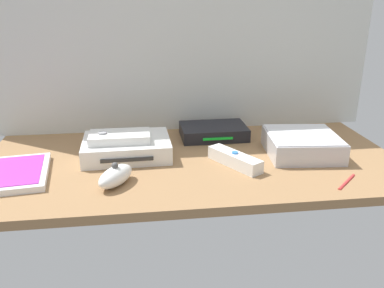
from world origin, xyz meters
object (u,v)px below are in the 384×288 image
at_px(remote_wand, 235,159).
at_px(remote_nunchuk, 116,176).
at_px(game_case, 15,173).
at_px(remote_classic_pad, 120,137).
at_px(game_console, 127,147).
at_px(network_router, 213,131).
at_px(stylus_pen, 347,181).
at_px(mini_computer, 302,144).

height_order(remote_wand, remote_nunchuk, remote_nunchuk).
xyz_separation_m(game_case, remote_wand, (0.49, -0.00, 0.01)).
bearing_deg(remote_classic_pad, game_console, 40.43).
relative_size(remote_wand, remote_nunchuk, 1.35).
distance_m(game_case, network_router, 0.52).
height_order(game_console, stylus_pen, game_console).
bearing_deg(mini_computer, network_router, 141.97).
distance_m(mini_computer, remote_classic_pad, 0.45).
bearing_deg(stylus_pen, remote_wand, 150.98).
bearing_deg(mini_computer, stylus_pen, -78.55).
height_order(game_case, remote_classic_pad, remote_classic_pad).
relative_size(game_console, remote_nunchuk, 1.99).
bearing_deg(mini_computer, remote_nunchuk, -165.45).
bearing_deg(network_router, remote_nunchuk, -134.24).
bearing_deg(remote_classic_pad, mini_computer, -4.48).
distance_m(game_console, network_router, 0.26).
bearing_deg(stylus_pen, mini_computer, 101.45).
distance_m(remote_classic_pad, stylus_pen, 0.52).
distance_m(remote_wand, stylus_pen, 0.25).
relative_size(mini_computer, remote_classic_pad, 1.28).
xyz_separation_m(remote_wand, remote_nunchuk, (-0.27, -0.07, 0.01)).
xyz_separation_m(game_console, remote_nunchuk, (-0.02, -0.16, -0.00)).
height_order(game_console, network_router, game_console).
distance_m(mini_computer, remote_nunchuk, 0.47).
distance_m(game_case, stylus_pen, 0.72).
height_order(mini_computer, stylus_pen, mini_computer).
distance_m(mini_computer, stylus_pen, 0.17).
relative_size(game_console, stylus_pen, 2.38).
bearing_deg(remote_wand, remote_classic_pad, 131.67).
height_order(remote_nunchuk, stylus_pen, remote_nunchuk).
height_order(mini_computer, remote_nunchuk, mini_computer).
xyz_separation_m(game_console, stylus_pen, (0.47, -0.21, -0.02)).
relative_size(game_console, remote_wand, 1.48).
bearing_deg(remote_wand, game_case, 148.60).
bearing_deg(game_case, remote_wand, -7.47).
distance_m(game_console, remote_wand, 0.27).
bearing_deg(network_router, remote_classic_pad, -155.22).
bearing_deg(mini_computer, remote_wand, -164.98).
relative_size(game_console, remote_classic_pad, 1.48).
bearing_deg(stylus_pen, remote_classic_pad, 157.28).
height_order(game_case, remote_nunchuk, remote_nunchuk).
bearing_deg(game_case, stylus_pen, -17.05).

